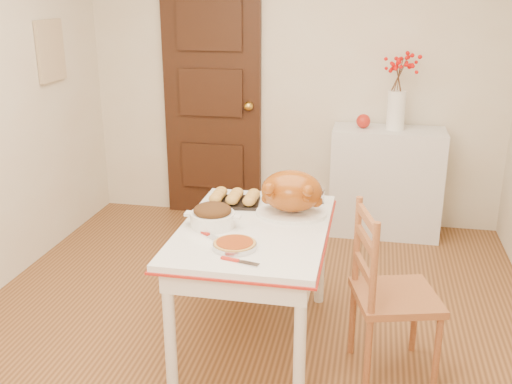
% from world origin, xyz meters
% --- Properties ---
extents(floor, '(3.50, 4.00, 0.00)m').
position_xyz_m(floor, '(0.00, 0.00, 0.00)').
color(floor, '#593319').
rests_on(floor, ground).
extents(wall_back, '(3.50, 0.00, 2.50)m').
position_xyz_m(wall_back, '(0.00, 2.00, 1.25)').
color(wall_back, beige).
rests_on(wall_back, ground).
extents(wall_front, '(3.50, 0.00, 2.50)m').
position_xyz_m(wall_front, '(0.00, -2.00, 1.25)').
color(wall_front, beige).
rests_on(wall_front, ground).
extents(door_back, '(0.85, 0.06, 2.06)m').
position_xyz_m(door_back, '(-0.70, 1.97, 1.03)').
color(door_back, black).
rests_on(door_back, ground).
extents(photo_board, '(0.03, 0.35, 0.45)m').
position_xyz_m(photo_board, '(-1.73, 1.20, 1.50)').
color(photo_board, '#D3C08A').
rests_on(photo_board, ground).
extents(sideboard, '(0.88, 0.39, 0.88)m').
position_xyz_m(sideboard, '(0.80, 1.78, 0.44)').
color(sideboard, silver).
rests_on(sideboard, floor).
extents(kitchen_table, '(0.81, 1.19, 0.71)m').
position_xyz_m(kitchen_table, '(0.07, 0.00, 0.35)').
color(kitchen_table, white).
rests_on(kitchen_table, floor).
extents(chair_oak, '(0.50, 0.50, 0.93)m').
position_xyz_m(chair_oak, '(0.84, -0.15, 0.46)').
color(chair_oak, '#9E5932').
rests_on(chair_oak, floor).
extents(berry_vase, '(0.33, 0.33, 0.63)m').
position_xyz_m(berry_vase, '(0.84, 1.78, 1.20)').
color(berry_vase, white).
rests_on(berry_vase, sideboard).
extents(apple, '(0.11, 0.11, 0.11)m').
position_xyz_m(apple, '(0.59, 1.78, 0.94)').
color(apple, '#AF2015').
rests_on(apple, sideboard).
extents(turkey_platter, '(0.45, 0.39, 0.26)m').
position_xyz_m(turkey_platter, '(0.24, 0.21, 0.84)').
color(turkey_platter, '#974112').
rests_on(turkey_platter, kitchen_table).
extents(pumpkin_pie, '(0.26, 0.26, 0.05)m').
position_xyz_m(pumpkin_pie, '(0.03, -0.31, 0.73)').
color(pumpkin_pie, '#8E3610').
rests_on(pumpkin_pie, kitchen_table).
extents(stuffing_dish, '(0.37, 0.33, 0.12)m').
position_xyz_m(stuffing_dish, '(-0.15, -0.04, 0.77)').
color(stuffing_dish, '#462610').
rests_on(stuffing_dish, kitchen_table).
extents(rolls_tray, '(0.32, 0.26, 0.08)m').
position_xyz_m(rolls_tray, '(-0.12, 0.33, 0.75)').
color(rolls_tray, '#B98636').
rests_on(rolls_tray, kitchen_table).
extents(pie_server, '(0.21, 0.10, 0.01)m').
position_xyz_m(pie_server, '(0.09, -0.46, 0.72)').
color(pie_server, silver).
rests_on(pie_server, kitchen_table).
extents(carving_knife, '(0.25, 0.20, 0.01)m').
position_xyz_m(carving_knife, '(-0.11, -0.20, 0.72)').
color(carving_knife, silver).
rests_on(carving_knife, kitchen_table).
extents(drinking_glass, '(0.07, 0.07, 0.10)m').
position_xyz_m(drinking_glass, '(0.16, 0.44, 0.76)').
color(drinking_glass, white).
rests_on(drinking_glass, kitchen_table).
extents(shaker_pair, '(0.10, 0.06, 0.10)m').
position_xyz_m(shaker_pair, '(0.36, 0.44, 0.76)').
color(shaker_pair, white).
rests_on(shaker_pair, kitchen_table).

